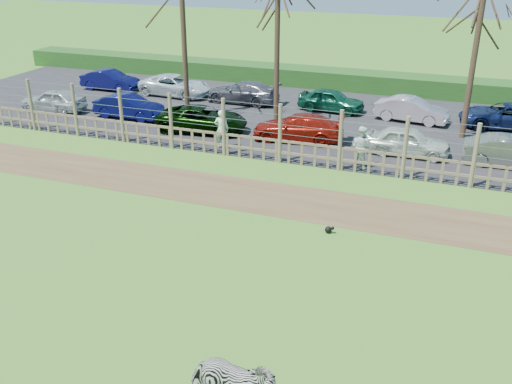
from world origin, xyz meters
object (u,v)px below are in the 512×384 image
(car_12, at_px, (505,116))
(crow, at_px, (329,230))
(car_1, at_px, (129,106))
(car_11, at_px, (412,110))
(car_4, at_px, (408,141))
(visitor_b, at_px, (361,147))
(car_5, at_px, (510,152))
(car_2, at_px, (202,119))
(tree_left, at_px, (182,5))
(car_9, at_px, (243,92))
(car_10, at_px, (331,100))
(car_7, at_px, (110,80))
(tree_mid, at_px, (277,23))
(visitor_a, at_px, (222,129))
(car_8, at_px, (176,85))
(tree_right, at_px, (480,22))
(car_3, at_px, (298,128))
(car_0, at_px, (53,100))

(car_12, bearing_deg, crow, -29.56)
(car_1, height_order, car_11, same)
(car_4, relative_size, car_11, 0.97)
(visitor_b, height_order, car_5, visitor_b)
(car_2, bearing_deg, tree_left, 35.14)
(car_9, relative_size, car_10, 1.17)
(car_7, relative_size, car_11, 1.00)
(car_4, bearing_deg, tree_mid, 68.19)
(tree_left, relative_size, visitor_a, 4.57)
(car_4, bearing_deg, car_10, 40.73)
(car_9, bearing_deg, car_1, -40.13)
(car_2, height_order, car_4, same)
(visitor_b, xyz_separation_m, car_10, (-3.03, 7.65, -0.26))
(car_4, distance_m, car_8, 15.08)
(tree_left, height_order, car_2, tree_left)
(visitor_b, bearing_deg, tree_mid, -24.54)
(tree_left, distance_m, car_11, 12.46)
(car_4, height_order, car_5, same)
(tree_right, relative_size, visitor_a, 4.26)
(tree_mid, distance_m, car_12, 11.97)
(visitor_b, height_order, car_10, visitor_b)
(car_9, bearing_deg, car_11, 90.16)
(tree_left, relative_size, car_10, 2.24)
(tree_right, relative_size, car_1, 2.02)
(car_8, bearing_deg, tree_mid, -106.71)
(tree_right, relative_size, car_12, 1.70)
(car_3, bearing_deg, car_4, 80.97)
(tree_mid, bearing_deg, car_10, 50.45)
(visitor_a, xyz_separation_m, car_9, (-1.92, 7.38, -0.26))
(tree_right, xyz_separation_m, car_0, (-20.72, -2.99, -4.60))
(car_1, relative_size, car_10, 1.03)
(car_11, bearing_deg, visitor_b, 178.21)
(tree_mid, height_order, car_11, tree_mid)
(car_12, bearing_deg, tree_mid, -83.54)
(visitor_b, distance_m, car_8, 14.61)
(car_0, height_order, car_8, same)
(car_2, relative_size, car_3, 1.04)
(visitor_a, bearing_deg, tree_left, -63.29)
(crow, distance_m, car_7, 21.61)
(visitor_a, bearing_deg, visitor_b, 161.20)
(tree_left, bearing_deg, crow, -44.89)
(visitor_b, xyz_separation_m, car_4, (1.62, 2.17, -0.26))
(car_11, bearing_deg, car_3, 144.75)
(tree_left, bearing_deg, car_0, -168.37)
(car_2, height_order, car_11, same)
(car_0, relative_size, car_10, 1.00)
(visitor_a, height_order, car_0, visitor_a)
(car_3, height_order, car_7, same)
(crow, xyz_separation_m, car_2, (-8.17, 7.98, 0.52))
(car_7, bearing_deg, car_5, -102.68)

